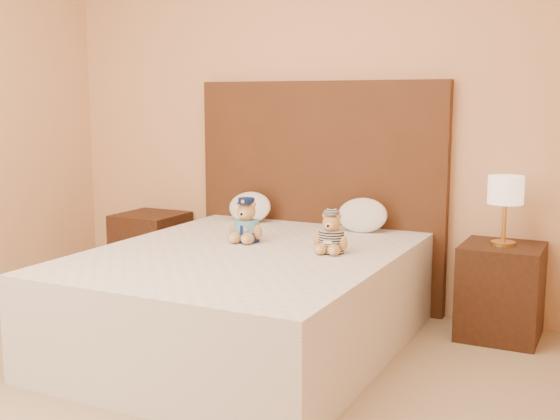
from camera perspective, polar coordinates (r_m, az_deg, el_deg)
The scene contains 9 objects.
bed at distance 3.96m, azimuth -2.75°, elevation -7.23°, with size 1.60×2.00×0.55m.
headboard at distance 4.75m, azimuth 3.15°, elevation 1.36°, with size 1.75×0.08×1.50m, color #4B2816.
nightstand_left at distance 5.28m, azimuth -10.42°, elevation -3.24°, with size 0.45×0.45×0.55m, color #371F11.
nightstand_right at distance 4.31m, azimuth 17.50°, elevation -6.31°, with size 0.45×0.45×0.55m, color #371F11.
lamp at distance 4.19m, azimuth 17.87°, elevation 1.28°, with size 0.20×0.20×0.40m.
teddy_police at distance 4.12m, azimuth -2.74°, elevation -0.83°, with size 0.22×0.21×0.26m, color #B47A46, non-canonical shape.
teddy_prisoner at distance 3.83m, azimuth 4.19°, elevation -1.82°, with size 0.20×0.19×0.23m, color #B47A46, non-canonical shape.
pillow_left at distance 4.79m, azimuth -2.48°, elevation 0.36°, with size 0.31×0.20×0.22m, color white.
pillow_right at distance 4.46m, azimuth 6.70°, elevation -0.29°, with size 0.33×0.21×0.23m, color white.
Camera 1 is at (1.86, -2.12, 1.38)m, focal length 45.00 mm.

